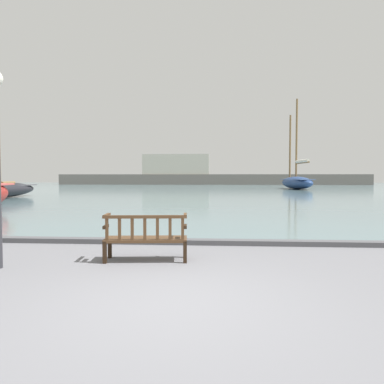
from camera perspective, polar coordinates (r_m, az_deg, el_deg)
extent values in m
plane|color=slate|center=(4.76, -3.30, -17.79)|extent=(160.00, 160.00, 0.00)
cube|color=slate|center=(48.45, 3.10, 0.69)|extent=(100.00, 80.00, 0.08)
cube|color=#4C4C50|center=(8.44, -0.06, -8.30)|extent=(40.00, 0.30, 0.12)
cube|color=black|center=(7.24, -13.54, -9.00)|extent=(0.08, 0.08, 0.42)
cube|color=black|center=(7.08, -1.18, -9.19)|extent=(0.08, 0.08, 0.42)
cube|color=black|center=(6.81, -14.35, -9.74)|extent=(0.08, 0.08, 0.42)
cube|color=black|center=(6.64, -1.17, -9.98)|extent=(0.08, 0.08, 0.42)
cube|color=#4C331E|center=(6.86, -7.64, -7.81)|extent=(1.64, 0.66, 0.06)
cube|color=#4C331E|center=(6.57, -7.88, -4.12)|extent=(1.60, 0.19, 0.06)
cube|color=#4C331E|center=(6.72, -14.01, -6.04)|extent=(0.06, 0.04, 0.41)
cube|color=#4C331E|center=(6.68, -11.99, -6.08)|extent=(0.06, 0.04, 0.41)
cube|color=#4C331E|center=(6.64, -9.94, -6.12)|extent=(0.06, 0.04, 0.41)
cube|color=#4C331E|center=(6.60, -7.87, -6.15)|extent=(0.06, 0.04, 0.41)
cube|color=#4C331E|center=(6.58, -5.78, -6.17)|extent=(0.06, 0.04, 0.41)
cube|color=#4C331E|center=(6.57, -3.68, -6.18)|extent=(0.06, 0.04, 0.41)
cube|color=#4C331E|center=(6.56, -1.57, -6.18)|extent=(0.06, 0.04, 0.41)
cube|color=black|center=(6.86, -14.18, -5.63)|extent=(0.09, 0.30, 0.06)
cube|color=#4C331E|center=(6.92, -14.03, -3.76)|extent=(0.10, 0.47, 0.04)
cube|color=black|center=(6.69, -1.14, -5.76)|extent=(0.09, 0.30, 0.06)
cube|color=#4C331E|center=(6.75, -1.14, -3.84)|extent=(0.10, 0.47, 0.04)
cylinder|color=brown|center=(20.94, -28.33, 1.33)|extent=(0.52, 1.68, 0.18)
ellipsoid|color=navy|center=(45.08, 17.03, 1.48)|extent=(3.37, 8.96, 1.56)
cube|color=#516B9E|center=(45.07, 17.04, 2.02)|extent=(2.66, 7.85, 0.08)
cylinder|color=brown|center=(45.52, 17.03, 8.42)|extent=(0.24, 0.24, 10.06)
cylinder|color=brown|center=(43.38, 17.90, 4.67)|extent=(0.66, 4.11, 0.19)
cylinder|color=silver|center=(43.38, 17.90, 4.92)|extent=(0.80, 3.72, 0.38)
cylinder|color=brown|center=(47.71, 16.03, 7.20)|extent=(0.24, 0.24, 8.46)
cube|color=#66605B|center=(66.41, 3.28, 2.06)|extent=(59.92, 2.40, 2.08)
cube|color=#B7B2A3|center=(66.87, -2.72, 4.63)|extent=(12.91, 2.00, 3.89)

